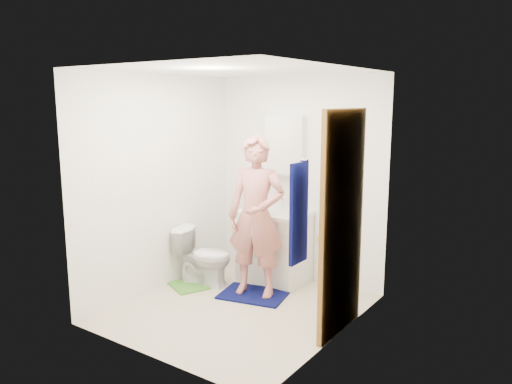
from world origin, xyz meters
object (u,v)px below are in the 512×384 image
Objects in this scene: vanity_cabinet at (274,248)px; man at (256,217)px; toothbrush_cup at (301,208)px; medicine_cabinet at (285,145)px; towel at (299,213)px; soap_dispenser at (251,200)px; toilet at (204,256)px.

vanity_cabinet is 0.46× the size of man.
vanity_cabinet is at bearing -158.33° from toothbrush_cup.
medicine_cabinet reaches higher than towel.
soap_dispenser is at bearing -137.78° from medicine_cabinet.
medicine_cabinet is 6.07× the size of toothbrush_cup.
toothbrush_cup is at bearing 15.42° from soap_dispenser.
soap_dispenser is at bearing -164.58° from toothbrush_cup.
medicine_cabinet is at bearing 90.00° from vanity_cabinet.
towel reaches higher than soap_dispenser.
medicine_cabinet is 0.77m from toothbrush_cup.
towel is at bearing -44.17° from soap_dispenser.
man is at bearing -100.11° from toilet.
toothbrush_cup is 0.07× the size of man.
medicine_cabinet is at bearing 82.97° from man.
toothbrush_cup reaches higher than vanity_cabinet.
towel is at bearing -55.39° from medicine_cabinet.
toothbrush_cup reaches higher than toilet.
soap_dispenser is (-0.30, -0.05, 0.55)m from vanity_cabinet.
toilet is (-0.61, -0.79, -1.27)m from medicine_cabinet.
medicine_cabinet reaches higher than soap_dispenser.
toothbrush_cup is (0.59, 0.16, -0.05)m from soap_dispenser.
man reaches higher than towel.
soap_dispenser is (-1.48, 1.44, -0.30)m from towel.
vanity_cabinet is at bearing -61.93° from toilet.
man reaches higher than toilet.
toilet is 0.38× the size of man.
towel is 2.09m from soap_dispenser.
soap_dispenser is (-0.30, -0.27, -0.65)m from medicine_cabinet.
man is at bearing -82.56° from medicine_cabinet.
toilet is (-1.79, 0.92, -0.92)m from towel.
towel reaches higher than vanity_cabinet.
man reaches higher than soap_dispenser.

